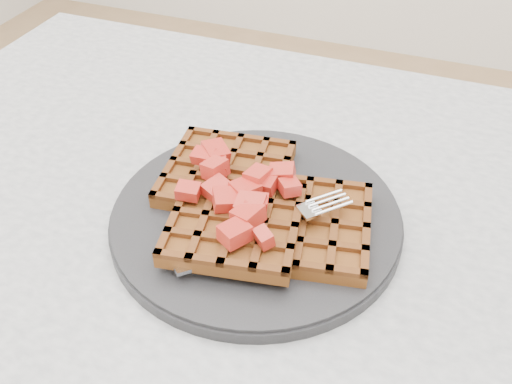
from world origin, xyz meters
The scene contains 5 objects.
table centered at (0.00, 0.00, 0.64)m, with size 1.20×0.80×0.75m.
plate centered at (-0.11, 0.04, 0.76)m, with size 0.28×0.28×0.02m, color black.
waffles centered at (-0.11, 0.03, 0.78)m, with size 0.23×0.21×0.03m.
strawberry_pile centered at (-0.11, 0.04, 0.80)m, with size 0.15×0.15×0.02m, color #9D0700, non-canonical shape.
fork centered at (-0.08, 0.00, 0.77)m, with size 0.02×0.18×0.02m, color silver, non-canonical shape.
Camera 1 is at (0.03, -0.34, 1.13)m, focal length 40.00 mm.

